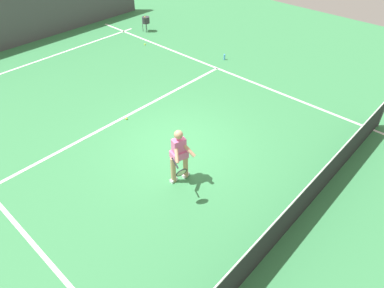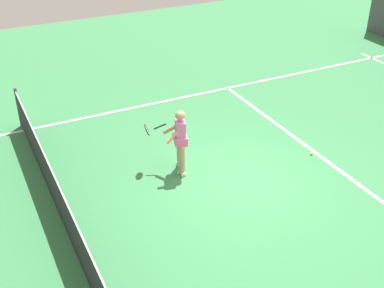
# 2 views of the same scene
# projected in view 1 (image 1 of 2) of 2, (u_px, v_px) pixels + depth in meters

# --- Properties ---
(ground_plane) EXTENTS (27.98, 27.98, 0.00)m
(ground_plane) POSITION_uv_depth(u_px,v_px,m) (178.00, 144.00, 10.22)
(ground_plane) COLOR #38844C
(court_back_wall) EXTENTS (14.20, 0.24, 2.12)m
(court_back_wall) POSITION_uv_depth(u_px,v_px,m) (5.00, 24.00, 15.09)
(court_back_wall) COLOR #47474C
(court_back_wall) RESTS_ON ground
(baseline_marking) EXTENTS (10.20, 0.10, 0.01)m
(baseline_marking) POSITION_uv_depth(u_px,v_px,m) (37.00, 61.00, 14.58)
(baseline_marking) COLOR white
(baseline_marking) RESTS_ON ground
(service_line_marking) EXTENTS (9.20, 0.10, 0.01)m
(service_line_marking) POSITION_uv_depth(u_px,v_px,m) (128.00, 115.00, 11.43)
(service_line_marking) COLOR white
(service_line_marking) RESTS_ON ground
(sideline_left_marking) EXTENTS (0.10, 19.52, 0.01)m
(sideline_left_marking) POSITION_uv_depth(u_px,v_px,m) (265.00, 87.00, 12.87)
(sideline_left_marking) COLOR white
(sideline_left_marking) RESTS_ON ground
(sideline_right_marking) EXTENTS (0.10, 19.52, 0.01)m
(sideline_right_marking) POSITION_uv_depth(u_px,v_px,m) (31.00, 241.00, 7.57)
(sideline_right_marking) COLOR white
(sideline_right_marking) RESTS_ON ground
(court_net) EXTENTS (9.88, 0.08, 1.11)m
(court_net) POSITION_uv_depth(u_px,v_px,m) (304.00, 201.00, 7.81)
(court_net) COLOR #4C4C51
(court_net) RESTS_ON ground
(tennis_player) EXTENTS (0.96, 0.88, 1.55)m
(tennis_player) POSITION_uv_depth(u_px,v_px,m) (179.00, 155.00, 8.55)
(tennis_player) COLOR tan
(tennis_player) RESTS_ON ground
(tennis_ball_near) EXTENTS (0.07, 0.07, 0.07)m
(tennis_ball_near) POSITION_uv_depth(u_px,v_px,m) (126.00, 119.00, 11.21)
(tennis_ball_near) COLOR #D1E533
(tennis_ball_near) RESTS_ON ground
(tennis_ball_mid) EXTENTS (0.07, 0.07, 0.07)m
(tennis_ball_mid) POSITION_uv_depth(u_px,v_px,m) (145.00, 44.00, 15.90)
(tennis_ball_mid) COLOR #D1E533
(tennis_ball_mid) RESTS_ON ground
(ball_hopper) EXTENTS (0.36, 0.36, 0.74)m
(ball_hopper) POSITION_uv_depth(u_px,v_px,m) (146.00, 20.00, 16.92)
(ball_hopper) COLOR #333338
(ball_hopper) RESTS_ON ground
(water_bottle) EXTENTS (0.07, 0.07, 0.24)m
(water_bottle) POSITION_uv_depth(u_px,v_px,m) (224.00, 57.00, 14.63)
(water_bottle) COLOR #4C9EE5
(water_bottle) RESTS_ON ground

